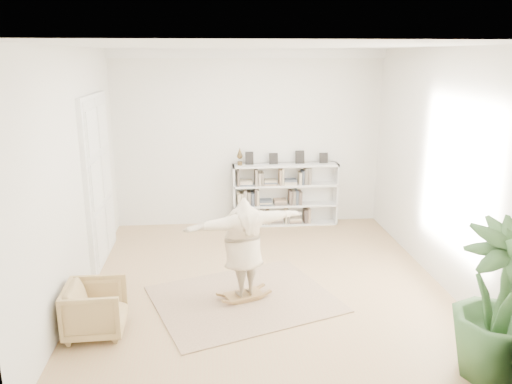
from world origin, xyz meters
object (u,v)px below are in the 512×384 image
Objects in this scene: person at (243,244)px; rocker_board at (244,295)px; bookshelf at (285,195)px; armchair at (96,309)px; houseplant at (500,303)px.

rocker_board is at bearing 160.26° from person.
armchair is (-3.04, -4.07, -0.30)m from bookshelf.
houseplant reaches higher than rocker_board.
person is (-1.09, -3.34, 0.23)m from bookshelf.
houseplant is (4.60, -1.30, 0.55)m from armchair.
armchair is 0.41× the size of person.
bookshelf is 5.59m from houseplant.
armchair is 0.42× the size of houseplant.
rocker_board is (1.95, 0.73, -0.27)m from armchair.
person is at bearing -71.25° from armchair.
houseplant is at bearing -73.83° from bookshelf.
houseplant is (2.65, -2.03, 0.82)m from rocker_board.
rocker_board is at bearing -108.14° from bookshelf.
houseplant is (1.56, -5.37, 0.25)m from bookshelf.
rocker_board is (-1.09, -3.34, -0.56)m from bookshelf.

